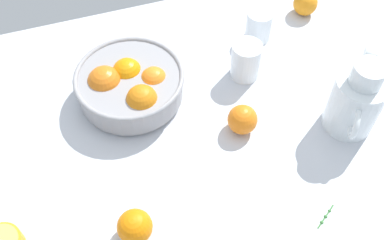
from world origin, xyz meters
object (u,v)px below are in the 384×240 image
object	(u,v)px
loose_orange_1	(305,3)
second_glass	(259,27)
juice_glass	(246,63)
loose_orange_0	(242,120)
fruit_bowl	(130,85)
loose_orange_2	(135,227)
juice_pitcher	(354,104)

from	to	relation	value
loose_orange_1	second_glass	bearing A→B (deg)	-162.52
second_glass	juice_glass	bearing A→B (deg)	-126.50
second_glass	loose_orange_0	distance (cm)	31.46
fruit_bowl	juice_glass	world-z (taller)	fruit_bowl
second_glass	loose_orange_2	distance (cm)	63.99
juice_pitcher	second_glass	bearing A→B (deg)	104.51
fruit_bowl	second_glass	distance (cm)	39.34
juice_glass	loose_orange_2	distance (cm)	49.84
juice_glass	loose_orange_0	bearing A→B (deg)	-114.19
juice_pitcher	second_glass	size ratio (longest dim) A/B	2.33
juice_glass	second_glass	size ratio (longest dim) A/B	1.16
juice_glass	second_glass	distance (cm)	14.37
juice_glass	loose_orange_2	size ratio (longest dim) A/B	1.41
juice_glass	loose_orange_1	distance (cm)	30.24
loose_orange_1	loose_orange_2	distance (cm)	79.85
loose_orange_1	juice_glass	bearing A→B (deg)	-146.29
juice_pitcher	loose_orange_0	xyz separation A→B (cm)	(-24.32, 6.28, -3.66)
loose_orange_2	loose_orange_0	bearing A→B (deg)	30.74
fruit_bowl	loose_orange_2	distance (cm)	35.65
juice_glass	loose_orange_1	size ratio (longest dim) A/B	1.46
second_glass	loose_orange_2	bearing A→B (deg)	-135.26
juice_glass	loose_orange_2	world-z (taller)	juice_glass
juice_glass	second_glass	xyz separation A→B (cm)	(8.55, 11.55, -0.45)
fruit_bowl	loose_orange_2	size ratio (longest dim) A/B	3.71
loose_orange_1	loose_orange_2	bearing A→B (deg)	-140.99
juice_glass	second_glass	world-z (taller)	juice_glass
loose_orange_0	loose_orange_1	xyz separation A→B (cm)	(32.22, 32.53, -0.07)
fruit_bowl	juice_glass	bearing A→B (deg)	-2.61
loose_orange_1	loose_orange_2	xyz separation A→B (cm)	(-62.05, -50.27, 0.13)
loose_orange_2	juice_pitcher	bearing A→B (deg)	11.94
fruit_bowl	loose_orange_0	size ratio (longest dim) A/B	3.77
fruit_bowl	loose_orange_0	xyz separation A→B (cm)	(22.35, -17.10, -1.35)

